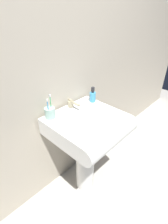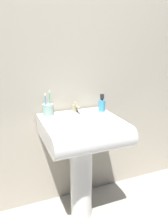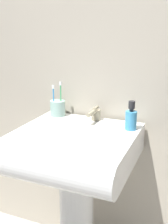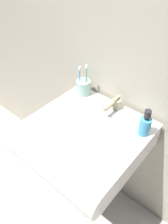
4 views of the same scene
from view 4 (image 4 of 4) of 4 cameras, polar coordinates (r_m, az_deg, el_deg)
The scene contains 7 objects.
ground_plane at distance 1.81m, azimuth 0.77°, elevation -23.31°, with size 6.00×6.00×0.00m, color #ADA89E.
wall_back at distance 1.13m, azimuth 11.55°, elevation 17.52°, with size 5.00×0.05×2.40m, color #B7AD99.
sink_pedestal at distance 1.50m, azimuth 0.90°, elevation -17.37°, with size 0.18×0.18×0.71m, color white.
sink_basin at distance 1.13m, azimuth -0.73°, elevation -7.73°, with size 0.57×0.58×0.15m.
faucet at distance 1.19m, azimuth 8.05°, elevation 2.04°, with size 0.05×0.14×0.07m.
toothbrush_cup at distance 1.30m, azimuth -0.13°, elevation 6.56°, with size 0.08×0.08×0.20m.
soap_bottle at distance 1.07m, azimuth 15.63°, elevation -3.27°, with size 0.06×0.06×0.14m.
Camera 4 is at (0.50, -0.62, 1.63)m, focal length 35.00 mm.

